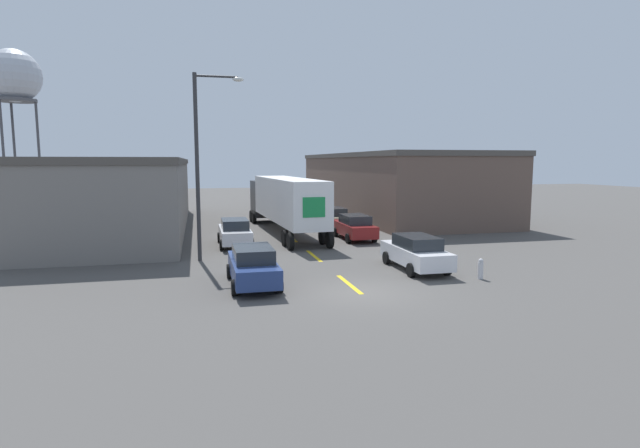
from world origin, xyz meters
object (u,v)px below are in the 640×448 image
water_tower (14,77)px  fire_hydrant (481,269)px  semi_truck (283,200)px  parked_car_left_far (235,232)px  parked_car_left_near (253,265)px  parked_car_right_near (416,252)px  street_lamp (202,155)px  parked_car_right_far (333,218)px  parked_car_right_mid (354,227)px

water_tower → fire_hydrant: size_ratio=19.38×
semi_truck → parked_car_left_far: semi_truck is taller
parked_car_left_near → fire_hydrant: bearing=-7.3°
semi_truck → water_tower: water_tower is taller
parked_car_left_far → parked_car_right_near: size_ratio=1.00×
parked_car_left_far → parked_car_right_near: same height
water_tower → semi_truck: bearing=-48.4°
parked_car_left_near → street_lamp: 7.54m
parked_car_left_near → street_lamp: (-1.83, 5.77, 4.50)m
parked_car_right_far → water_tower: (-29.22, 27.33, 13.46)m
parked_car_left_near → parked_car_right_near: same height
parked_car_right_far → street_lamp: 14.64m
parked_car_left_far → water_tower: bearing=122.9°
parked_car_right_near → street_lamp: street_lamp is taller
parked_car_left_far → fire_hydrant: parked_car_left_far is taller
semi_truck → parked_car_left_near: size_ratio=3.42×
parked_car_left_far → street_lamp: street_lamp is taller
water_tower → street_lamp: 43.27m
parked_car_left_near → parked_car_right_far: bearing=64.1°
parked_car_right_near → parked_car_left_near: bearing=-171.0°
parked_car_right_far → parked_car_right_near: same height
parked_car_left_near → water_tower: (-21.51, 43.25, 13.46)m
parked_car_right_mid → street_lamp: street_lamp is taller
parked_car_right_near → water_tower: bearing=124.8°
fire_hydrant → water_tower: bearing=125.0°
parked_car_right_near → water_tower: 52.93m
fire_hydrant → parked_car_right_near: bearing=127.6°
street_lamp → parked_car_right_near: bearing=-25.5°
parked_car_left_near → parked_car_right_near: 7.81m
street_lamp → fire_hydrant: 14.26m
street_lamp → fire_hydrant: street_lamp is taller
parked_car_right_far → parked_car_left_near: size_ratio=1.00×
parked_car_left_far → parked_car_right_mid: same height
parked_car_right_mid → fire_hydrant: size_ratio=5.23×
semi_truck → parked_car_left_far: bearing=-131.1°
parked_car_right_far → parked_car_right_near: 14.69m
fire_hydrant → parked_car_right_mid: bearing=99.1°
parked_car_right_mid → water_tower: water_tower is taller
parked_car_right_far → fire_hydrant: size_ratio=5.23×
street_lamp → parked_car_left_near: bearing=-72.4°
parked_car_right_far → fire_hydrant: bearing=-83.7°
parked_car_right_near → street_lamp: (-9.54, 4.54, 4.50)m
parked_car_right_near → street_lamp: size_ratio=0.50×
parked_car_left_far → parked_car_left_near: bearing=-90.0°
parked_car_left_near → water_tower: 50.14m
parked_car_left_far → street_lamp: size_ratio=0.50×
parked_car_right_mid → parked_car_left_near: bearing=-126.0°
street_lamp → water_tower: bearing=117.7°
parked_car_right_far → parked_car_left_far: bearing=-142.6°
parked_car_right_far → parked_car_right_mid: size_ratio=1.00×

